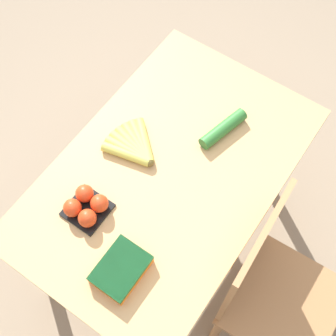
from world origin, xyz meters
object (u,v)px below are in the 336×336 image
(tomato_pack, at_px, (86,206))
(chair, at_px, (270,289))
(banana_bunch, at_px, (134,147))
(cucumber_near, at_px, (223,129))
(carrot_bag, at_px, (121,269))

(tomato_pack, bearing_deg, chair, 106.38)
(banana_bunch, bearing_deg, cucumber_near, 137.35)
(banana_bunch, xyz_separation_m, cucumber_near, (-0.25, 0.23, 0.01))
(tomato_pack, bearing_deg, carrot_bag, 65.49)
(carrot_bag, xyz_separation_m, cucumber_near, (-0.65, -0.01, -0.00))
(chair, distance_m, cucumber_near, 0.63)
(chair, bearing_deg, carrot_bag, 121.50)
(banana_bunch, distance_m, cucumber_near, 0.34)
(chair, relative_size, banana_bunch, 4.88)
(carrot_bag, relative_size, cucumber_near, 0.84)
(chair, bearing_deg, tomato_pack, 103.55)
(cucumber_near, bearing_deg, tomato_pack, -22.00)
(banana_bunch, distance_m, carrot_bag, 0.47)
(chair, relative_size, carrot_bag, 5.54)
(carrot_bag, distance_m, cucumber_near, 0.65)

